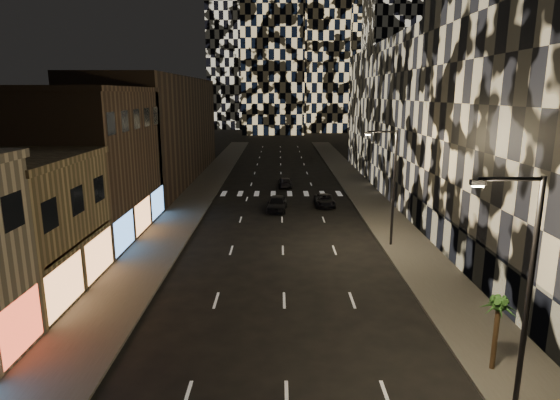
{
  "coord_description": "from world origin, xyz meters",
  "views": [
    {
      "loc": [
        -0.31,
        -5.44,
        11.85
      ],
      "look_at": [
        -0.24,
        20.2,
        6.0
      ],
      "focal_mm": 30.0,
      "sensor_mm": 36.0,
      "label": 1
    }
  ],
  "objects_px": {
    "streetlight_far": "(391,180)",
    "car_dark_oncoming": "(285,182)",
    "streetlight_near": "(524,282)",
    "palm_tree": "(498,310)",
    "car_dark_midlane": "(277,203)",
    "car_dark_rightlane": "(324,200)"
  },
  "relations": [
    {
      "from": "streetlight_far",
      "to": "car_dark_oncoming",
      "type": "relative_size",
      "value": 2.13
    },
    {
      "from": "streetlight_near",
      "to": "streetlight_far",
      "type": "relative_size",
      "value": 1.0
    },
    {
      "from": "streetlight_near",
      "to": "streetlight_far",
      "type": "xyz_separation_m",
      "value": [
        0.0,
        20.0,
        0.0
      ]
    },
    {
      "from": "streetlight_far",
      "to": "palm_tree",
      "type": "relative_size",
      "value": 2.68
    },
    {
      "from": "car_dark_midlane",
      "to": "car_dark_rightlane",
      "type": "relative_size",
      "value": 1.04
    },
    {
      "from": "streetlight_far",
      "to": "palm_tree",
      "type": "distance_m",
      "value": 17.39
    },
    {
      "from": "car_dark_oncoming",
      "to": "car_dark_rightlane",
      "type": "height_order",
      "value": "car_dark_rightlane"
    },
    {
      "from": "streetlight_near",
      "to": "car_dark_oncoming",
      "type": "relative_size",
      "value": 2.13
    },
    {
      "from": "car_dark_rightlane",
      "to": "palm_tree",
      "type": "bearing_deg",
      "value": -81.83
    },
    {
      "from": "car_dark_midlane",
      "to": "palm_tree",
      "type": "height_order",
      "value": "palm_tree"
    },
    {
      "from": "streetlight_near",
      "to": "car_dark_oncoming",
      "type": "xyz_separation_m",
      "value": [
        -7.85,
        44.13,
        -4.74
      ]
    },
    {
      "from": "streetlight_far",
      "to": "palm_tree",
      "type": "bearing_deg",
      "value": -87.85
    },
    {
      "from": "car_dark_rightlane",
      "to": "palm_tree",
      "type": "relative_size",
      "value": 1.33
    },
    {
      "from": "streetlight_far",
      "to": "car_dark_oncoming",
      "type": "bearing_deg",
      "value": 108.03
    },
    {
      "from": "streetlight_near",
      "to": "palm_tree",
      "type": "relative_size",
      "value": 2.68
    },
    {
      "from": "streetlight_near",
      "to": "palm_tree",
      "type": "xyz_separation_m",
      "value": [
        0.65,
        2.8,
        -2.44
      ]
    },
    {
      "from": "streetlight_near",
      "to": "car_dark_midlane",
      "type": "bearing_deg",
      "value": 105.72
    },
    {
      "from": "car_dark_midlane",
      "to": "car_dark_oncoming",
      "type": "height_order",
      "value": "car_dark_midlane"
    },
    {
      "from": "car_dark_midlane",
      "to": "palm_tree",
      "type": "relative_size",
      "value": 1.38
    },
    {
      "from": "streetlight_near",
      "to": "palm_tree",
      "type": "bearing_deg",
      "value": 77.01
    },
    {
      "from": "car_dark_midlane",
      "to": "palm_tree",
      "type": "bearing_deg",
      "value": -67.04
    },
    {
      "from": "palm_tree",
      "to": "car_dark_oncoming",
      "type": "bearing_deg",
      "value": 101.62
    }
  ]
}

